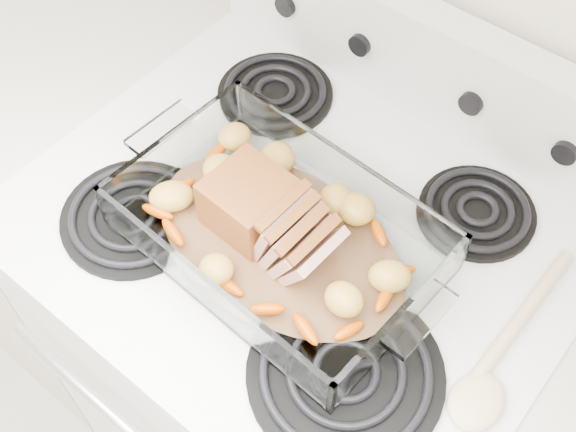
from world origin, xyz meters
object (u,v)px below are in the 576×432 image
Objects in this scene: counter_left at (77,186)px; baking_dish at (279,237)px; electric_range at (301,350)px; pork_roast at (263,214)px.

baking_dish is at bearing -5.69° from counter_left.
electric_range reaches higher than baking_dish.
baking_dish is (0.67, -0.07, 0.50)m from counter_left.
baking_dish is 0.04m from pork_roast.
counter_left is at bearing -179.90° from electric_range.
electric_range is 0.49m from baking_dish.
electric_range is at bearing 68.22° from pork_roast.
counter_left is at bearing 170.59° from pork_roast.
electric_range is 0.67m from counter_left.
counter_left is 0.84m from baking_dish.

